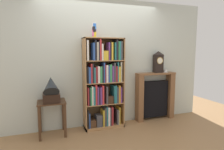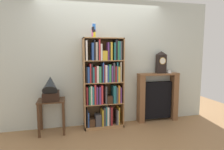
{
  "view_description": "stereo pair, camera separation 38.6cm",
  "coord_description": "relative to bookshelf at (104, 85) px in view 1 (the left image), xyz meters",
  "views": [
    {
      "loc": [
        -1.09,
        -3.53,
        1.54
      ],
      "look_at": [
        0.18,
        0.08,
        1.06
      ],
      "focal_mm": 30.76,
      "sensor_mm": 36.0,
      "label": 1
    },
    {
      "loc": [
        -0.72,
        -3.64,
        1.54
      ],
      "look_at": [
        0.18,
        0.08,
        1.06
      ],
      "focal_mm": 30.76,
      "sensor_mm": 36.0,
      "label": 2
    }
  ],
  "objects": [
    {
      "name": "fireplace_mantel",
      "position": [
        1.24,
        0.08,
        -0.35
      ],
      "size": [
        0.92,
        0.21,
        1.07
      ],
      "color": "brown",
      "rests_on": "ground"
    },
    {
      "name": "cup_stack",
      "position": [
        -0.19,
        -0.03,
        1.06
      ],
      "size": [
        0.08,
        0.08,
        0.28
      ],
      "color": "yellow",
      "rests_on": "bookshelf"
    },
    {
      "name": "mantel_clock",
      "position": [
        1.29,
        0.07,
        0.43
      ],
      "size": [
        0.2,
        0.14,
        0.48
      ],
      "color": "black",
      "rests_on": "fireplace_mantel"
    },
    {
      "name": "teacup_with_saucer",
      "position": [
        1.48,
        0.07,
        0.22
      ],
      "size": [
        0.14,
        0.13,
        0.06
      ],
      "color": "white",
      "rests_on": "fireplace_mantel"
    },
    {
      "name": "gramophone",
      "position": [
        -1.0,
        -0.11,
        -0.02
      ],
      "size": [
        0.29,
        0.49,
        0.54
      ],
      "color": "black",
      "rests_on": "side_table_left"
    },
    {
      "name": "wall_back",
      "position": [
        0.12,
        0.21,
        0.42
      ],
      "size": [
        4.59,
        0.08,
        2.6
      ],
      "primitive_type": "cube",
      "color": "beige",
      "rests_on": "ground"
    },
    {
      "name": "side_table_left",
      "position": [
        -1.0,
        -0.04,
        -0.41
      ],
      "size": [
        0.49,
        0.43,
        0.64
      ],
      "color": "#472D1C",
      "rests_on": "ground"
    },
    {
      "name": "bookshelf",
      "position": [
        0.0,
        0.0,
        0.0
      ],
      "size": [
        0.79,
        0.32,
        1.8
      ],
      "color": "#A87A4C",
      "rests_on": "ground"
    },
    {
      "name": "ground_plane",
      "position": [
        0.0,
        -0.07,
        -0.89
      ],
      "size": [
        7.59,
        6.4,
        0.02
      ],
      "primitive_type": "cube",
      "color": "#997047"
    }
  ]
}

